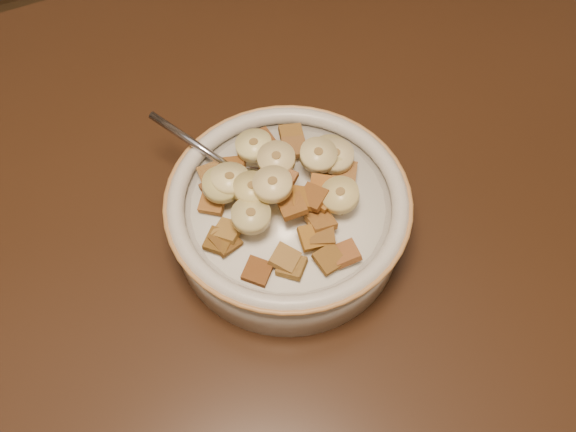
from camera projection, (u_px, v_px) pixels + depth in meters
name	position (u px, v px, depth m)	size (l,w,h in m)	color
table	(102.00, 376.00, 0.52)	(1.40, 0.90, 0.04)	black
cereal_bowl	(288.00, 220.00, 0.55)	(0.20, 0.20, 0.05)	silver
milk	(288.00, 205.00, 0.53)	(0.16, 0.16, 0.00)	white
spoon	(257.00, 185.00, 0.54)	(0.04, 0.05, 0.01)	#AFB2C2
cereal_square_0	(215.00, 188.00, 0.53)	(0.02, 0.02, 0.01)	brown
cereal_square_1	(322.00, 197.00, 0.52)	(0.02, 0.02, 0.01)	brown
cereal_square_2	(345.00, 253.00, 0.50)	(0.02, 0.02, 0.01)	brown
cereal_square_3	(321.00, 221.00, 0.51)	(0.02, 0.02, 0.01)	#966324
cereal_square_4	(321.00, 193.00, 0.52)	(0.02, 0.02, 0.01)	brown
cereal_square_5	(233.00, 168.00, 0.54)	(0.02, 0.02, 0.01)	brown
cereal_square_6	(292.00, 206.00, 0.50)	(0.02, 0.02, 0.01)	#9C5925
cereal_square_7	(321.00, 234.00, 0.50)	(0.02, 0.02, 0.01)	brown
cereal_square_8	(313.00, 197.00, 0.51)	(0.02, 0.02, 0.01)	brown
cereal_square_9	(321.00, 163.00, 0.54)	(0.02, 0.02, 0.01)	olive
cereal_square_10	(219.00, 241.00, 0.50)	(0.02, 0.02, 0.01)	brown
cereal_square_11	(262.00, 140.00, 0.56)	(0.02, 0.02, 0.01)	brown
cereal_square_12	(285.00, 258.00, 0.49)	(0.02, 0.02, 0.01)	olive
cereal_square_13	(213.00, 202.00, 0.52)	(0.02, 0.02, 0.01)	brown
cereal_square_14	(345.00, 172.00, 0.54)	(0.02, 0.02, 0.01)	brown
cereal_square_15	(322.00, 187.00, 0.52)	(0.02, 0.02, 0.01)	#95591D
cereal_square_16	(294.00, 147.00, 0.55)	(0.02, 0.02, 0.01)	brown
cereal_square_17	(291.00, 135.00, 0.56)	(0.02, 0.02, 0.01)	brown
cereal_square_18	(228.00, 231.00, 0.51)	(0.02, 0.02, 0.01)	olive
cereal_square_19	(211.00, 174.00, 0.54)	(0.02, 0.02, 0.01)	olive
cereal_square_20	(304.00, 198.00, 0.51)	(0.02, 0.02, 0.01)	brown
cereal_square_21	(321.00, 166.00, 0.54)	(0.02, 0.02, 0.01)	brown
cereal_square_22	(340.00, 199.00, 0.52)	(0.02, 0.02, 0.01)	brown
cereal_square_23	(292.00, 266.00, 0.50)	(0.02, 0.02, 0.01)	olive
cereal_square_24	(313.00, 237.00, 0.50)	(0.02, 0.02, 0.01)	#8E5A1D
cereal_square_25	(282.00, 180.00, 0.51)	(0.02, 0.02, 0.01)	#9A6036
cereal_square_26	(225.00, 241.00, 0.51)	(0.02, 0.02, 0.01)	brown
cereal_square_27	(257.00, 271.00, 0.49)	(0.02, 0.02, 0.01)	brown
cereal_square_28	(329.00, 259.00, 0.49)	(0.02, 0.02, 0.01)	brown
banana_slice_0	(340.00, 195.00, 0.51)	(0.03, 0.03, 0.01)	tan
banana_slice_1	(254.00, 145.00, 0.54)	(0.03, 0.03, 0.01)	beige
banana_slice_2	(230.00, 179.00, 0.51)	(0.03, 0.03, 0.01)	#FFE59A
banana_slice_3	(252.00, 189.00, 0.51)	(0.03, 0.03, 0.01)	#D4BE6C
banana_slice_4	(276.00, 159.00, 0.52)	(0.03, 0.03, 0.01)	#EACC83
banana_slice_5	(221.00, 185.00, 0.51)	(0.03, 0.03, 0.01)	#CFC26D
banana_slice_6	(335.00, 156.00, 0.54)	(0.03, 0.03, 0.01)	beige
banana_slice_7	(318.00, 155.00, 0.53)	(0.03, 0.03, 0.01)	#EBC77E
banana_slice_8	(273.00, 184.00, 0.50)	(0.03, 0.03, 0.01)	#F6DD98
banana_slice_9	(330.00, 151.00, 0.54)	(0.03, 0.03, 0.01)	#EFDE84
banana_slice_10	(251.00, 215.00, 0.50)	(0.03, 0.03, 0.01)	tan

